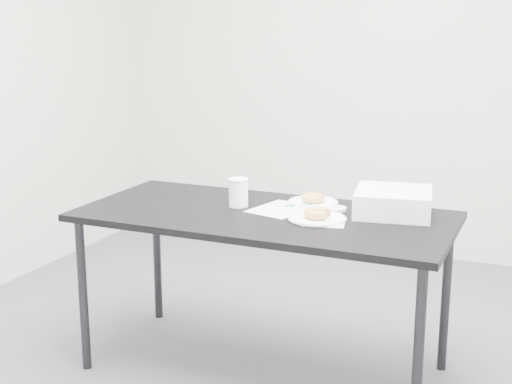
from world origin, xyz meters
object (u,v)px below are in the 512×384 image
at_px(plate_near, 317,218).
at_px(plate_far, 313,202).
at_px(coffee_cup, 238,192).
at_px(donut_far, 313,198).
at_px(table, 264,225).
at_px(bakery_box, 393,202).
at_px(donut_near, 317,213).
at_px(pen, 299,205).
at_px(scorecard, 280,209).

bearing_deg(plate_near, plate_far, 112.59).
xyz_separation_m(plate_near, coffee_cup, (-0.41, 0.08, 0.06)).
height_order(plate_far, donut_far, donut_far).
bearing_deg(table, donut_far, 61.99).
height_order(table, donut_far, donut_far).
relative_size(plate_far, bakery_box, 0.72).
distance_m(donut_near, plate_far, 0.30).
height_order(plate_near, coffee_cup, coffee_cup).
bearing_deg(table, donut_near, -3.18).
bearing_deg(bakery_box, table, -167.48).
height_order(table, plate_far, plate_far).
distance_m(plate_far, donut_far, 0.02).
xyz_separation_m(pen, donut_far, (0.04, 0.09, 0.02)).
relative_size(table, coffee_cup, 12.55).
bearing_deg(table, coffee_cup, 157.83).
bearing_deg(donut_near, pen, 129.52).
bearing_deg(plate_far, pen, -112.36).
relative_size(scorecard, donut_far, 2.48).
xyz_separation_m(donut_near, donut_far, (-0.11, 0.27, -0.00)).
bearing_deg(scorecard, plate_far, 74.19).
xyz_separation_m(pen, bakery_box, (0.43, 0.04, 0.05)).
distance_m(table, plate_near, 0.26).
bearing_deg(coffee_cup, table, -22.00).
bearing_deg(scorecard, donut_far, 74.19).
bearing_deg(donut_far, donut_near, -67.41).
distance_m(donut_near, donut_far, 0.30).
height_order(plate_near, donut_near, donut_near).
relative_size(plate_near, donut_far, 2.27).
bearing_deg(coffee_cup, scorecard, 7.75).
bearing_deg(table, plate_far, 61.99).
bearing_deg(plate_near, donut_near, 0.00).
distance_m(plate_near, donut_near, 0.02).
bearing_deg(scorecard, table, -100.55).
relative_size(pen, donut_near, 1.08).
bearing_deg(table, scorecard, 65.49).
xyz_separation_m(scorecard, coffee_cup, (-0.20, -0.03, 0.07)).
bearing_deg(plate_far, coffee_cup, -146.14).
height_order(pen, donut_far, donut_far).
xyz_separation_m(scorecard, pen, (0.06, 0.08, 0.01)).
bearing_deg(pen, plate_far, 38.42).
distance_m(table, pen, 0.21).
distance_m(table, bakery_box, 0.58).
distance_m(table, donut_far, 0.31).
bearing_deg(plate_near, scorecard, 153.88).
bearing_deg(bakery_box, donut_near, -150.06).
relative_size(donut_near, bakery_box, 0.36).
distance_m(scorecard, donut_far, 0.20).
bearing_deg(donut_near, coffee_cup, 169.38).
height_order(donut_near, bakery_box, bakery_box).
bearing_deg(table, bakery_box, 21.99).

